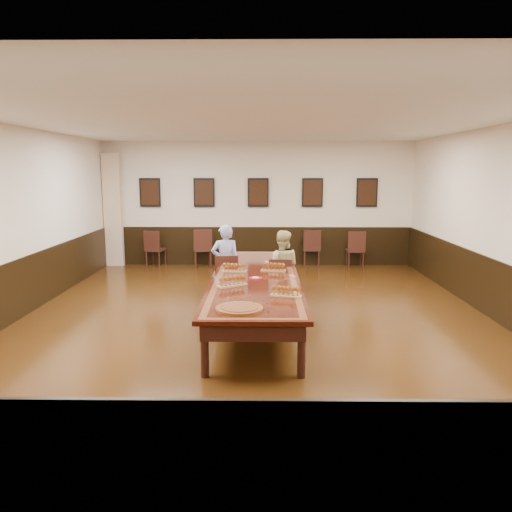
{
  "coord_description": "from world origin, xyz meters",
  "views": [
    {
      "loc": [
        0.11,
        -8.0,
        2.46
      ],
      "look_at": [
        0.0,
        0.5,
        1.0
      ],
      "focal_mm": 35.0,
      "sensor_mm": 36.0,
      "label": 1
    }
  ],
  "objects_px": {
    "spare_chair_a": "(156,248)",
    "spare_chair_b": "(203,248)",
    "spare_chair_c": "(311,248)",
    "chair_woman": "(281,281)",
    "person_woman": "(282,267)",
    "conference_table": "(256,284)",
    "chair_man": "(226,278)",
    "spare_chair_d": "(355,249)",
    "person_man": "(225,263)",
    "carved_platter": "(239,309)"
  },
  "relations": [
    {
      "from": "spare_chair_d",
      "to": "person_man",
      "type": "distance_m",
      "value": 4.56
    },
    {
      "from": "chair_man",
      "to": "spare_chair_a",
      "type": "xyz_separation_m",
      "value": [
        -2.08,
        3.55,
        0.01
      ]
    },
    {
      "from": "spare_chair_b",
      "to": "conference_table",
      "type": "relative_size",
      "value": 0.2
    },
    {
      "from": "spare_chair_a",
      "to": "person_woman",
      "type": "distance_m",
      "value": 4.8
    },
    {
      "from": "person_woman",
      "to": "conference_table",
      "type": "distance_m",
      "value": 1.21
    },
    {
      "from": "spare_chair_c",
      "to": "conference_table",
      "type": "xyz_separation_m",
      "value": [
        -1.37,
        -4.82,
        0.13
      ]
    },
    {
      "from": "carved_platter",
      "to": "chair_man",
      "type": "bearing_deg",
      "value": 97.14
    },
    {
      "from": "spare_chair_b",
      "to": "conference_table",
      "type": "height_order",
      "value": "spare_chair_b"
    },
    {
      "from": "person_man",
      "to": "spare_chair_b",
      "type": "bearing_deg",
      "value": -83.93
    },
    {
      "from": "chair_woman",
      "to": "spare_chair_b",
      "type": "bearing_deg",
      "value": -55.63
    },
    {
      "from": "chair_man",
      "to": "spare_chair_a",
      "type": "distance_m",
      "value": 4.11
    },
    {
      "from": "person_woman",
      "to": "person_man",
      "type": "bearing_deg",
      "value": -2.64
    },
    {
      "from": "spare_chair_c",
      "to": "chair_woman",
      "type": "bearing_deg",
      "value": 73.9
    },
    {
      "from": "chair_woman",
      "to": "spare_chair_c",
      "type": "height_order",
      "value": "spare_chair_c"
    },
    {
      "from": "person_man",
      "to": "person_woman",
      "type": "relative_size",
      "value": 1.06
    },
    {
      "from": "chair_man",
      "to": "person_man",
      "type": "bearing_deg",
      "value": -90.0
    },
    {
      "from": "chair_man",
      "to": "spare_chair_a",
      "type": "bearing_deg",
      "value": -67.55
    },
    {
      "from": "person_woman",
      "to": "carved_platter",
      "type": "height_order",
      "value": "person_woman"
    },
    {
      "from": "spare_chair_c",
      "to": "spare_chair_d",
      "type": "relative_size",
      "value": 1.01
    },
    {
      "from": "spare_chair_b",
      "to": "person_man",
      "type": "xyz_separation_m",
      "value": [
        0.84,
        -3.34,
        0.23
      ]
    },
    {
      "from": "spare_chair_d",
      "to": "person_man",
      "type": "relative_size",
      "value": 0.65
    },
    {
      "from": "spare_chair_c",
      "to": "spare_chair_b",
      "type": "bearing_deg",
      "value": 1.27
    },
    {
      "from": "spare_chair_b",
      "to": "conference_table",
      "type": "distance_m",
      "value": 4.85
    },
    {
      "from": "spare_chair_b",
      "to": "person_man",
      "type": "relative_size",
      "value": 0.68
    },
    {
      "from": "person_woman",
      "to": "chair_man",
      "type": "bearing_deg",
      "value": 2.43
    },
    {
      "from": "spare_chair_a",
      "to": "spare_chair_b",
      "type": "height_order",
      "value": "spare_chair_b"
    },
    {
      "from": "person_man",
      "to": "conference_table",
      "type": "distance_m",
      "value": 1.42
    },
    {
      "from": "spare_chair_d",
      "to": "person_woman",
      "type": "xyz_separation_m",
      "value": [
        -2.02,
        -3.53,
        0.21
      ]
    },
    {
      "from": "person_woman",
      "to": "carved_platter",
      "type": "xyz_separation_m",
      "value": [
        -0.65,
        -3.14,
        0.09
      ]
    },
    {
      "from": "chair_woman",
      "to": "spare_chair_d",
      "type": "relative_size",
      "value": 0.93
    },
    {
      "from": "chair_man",
      "to": "carved_platter",
      "type": "xyz_separation_m",
      "value": [
        0.4,
        -3.22,
        0.31
      ]
    },
    {
      "from": "spare_chair_b",
      "to": "spare_chair_d",
      "type": "height_order",
      "value": "spare_chair_b"
    },
    {
      "from": "spare_chair_d",
      "to": "carved_platter",
      "type": "bearing_deg",
      "value": 69.08
    },
    {
      "from": "chair_woman",
      "to": "conference_table",
      "type": "distance_m",
      "value": 1.13
    },
    {
      "from": "spare_chair_b",
      "to": "spare_chair_d",
      "type": "relative_size",
      "value": 1.05
    },
    {
      "from": "spare_chair_d",
      "to": "spare_chair_a",
      "type": "bearing_deg",
      "value": -0.17
    },
    {
      "from": "spare_chair_c",
      "to": "person_woman",
      "type": "height_order",
      "value": "person_woman"
    },
    {
      "from": "person_woman",
      "to": "conference_table",
      "type": "xyz_separation_m",
      "value": [
        -0.47,
        -1.11,
        -0.08
      ]
    },
    {
      "from": "person_woman",
      "to": "spare_chair_d",
      "type": "bearing_deg",
      "value": -113.0
    },
    {
      "from": "chair_man",
      "to": "person_woman",
      "type": "bearing_deg",
      "value": 167.67
    },
    {
      "from": "conference_table",
      "to": "spare_chair_b",
      "type": "bearing_deg",
      "value": 107.14
    },
    {
      "from": "chair_woman",
      "to": "spare_chair_c",
      "type": "distance_m",
      "value": 3.91
    },
    {
      "from": "chair_woman",
      "to": "person_man",
      "type": "xyz_separation_m",
      "value": [
        -1.05,
        0.27,
        0.29
      ]
    },
    {
      "from": "spare_chair_c",
      "to": "person_man",
      "type": "height_order",
      "value": "person_man"
    },
    {
      "from": "spare_chair_a",
      "to": "person_man",
      "type": "xyz_separation_m",
      "value": [
        2.07,
        -3.45,
        0.26
      ]
    },
    {
      "from": "spare_chair_a",
      "to": "chair_woman",
      "type": "bearing_deg",
      "value": 144.32
    },
    {
      "from": "conference_table",
      "to": "spare_chair_d",
      "type": "bearing_deg",
      "value": 61.77
    },
    {
      "from": "chair_man",
      "to": "spare_chair_d",
      "type": "xyz_separation_m",
      "value": [
        3.07,
        3.45,
        0.01
      ]
    },
    {
      "from": "spare_chair_b",
      "to": "person_woman",
      "type": "height_order",
      "value": "person_woman"
    },
    {
      "from": "chair_man",
      "to": "spare_chair_b",
      "type": "bearing_deg",
      "value": -84.1
    }
  ]
}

